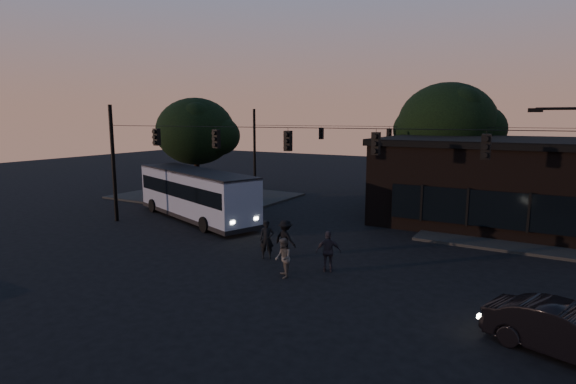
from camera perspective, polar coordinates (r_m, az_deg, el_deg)
The scene contains 14 objects.
ground at distance 19.98m, azimuth -5.88°, elevation -10.15°, with size 120.00×120.00×0.00m, color black.
sidewalk_far_right at distance 29.91m, azimuth 31.11°, elevation -4.72°, with size 14.00×10.00×0.15m, color black.
sidewalk_far_left at distance 39.09m, azimuth -10.40°, elevation -0.48°, with size 14.00×10.00×0.15m, color black.
building at distance 31.47m, azimuth 26.03°, elevation 1.20°, with size 15.40×10.41×5.40m.
tree_behind at distance 37.85m, azimuth 19.52°, elevation 8.13°, with size 7.60×7.60×9.43m.
tree_left at distance 37.79m, azimuth -11.64°, elevation 7.53°, with size 6.40×6.40×8.30m.
signal_rig_near at distance 22.30m, azimuth 0.00°, elevation 3.67°, with size 26.24×0.30×7.50m.
signal_rig_far at distance 36.98m, azimuth 12.64°, elevation 5.34°, with size 26.24×0.30×7.50m.
bus at distance 30.27m, azimuth -11.67°, elevation 0.00°, with size 11.82×6.55×3.27m.
car at distance 15.36m, azimuth 31.98°, elevation -14.89°, with size 1.52×4.37×1.44m, color black.
pedestrian_a at distance 21.56m, azimuth -2.71°, elevation -6.03°, with size 0.68×0.45×1.87m, color black.
pedestrian_b at distance 19.09m, azimuth -0.62°, elevation -8.37°, with size 0.82×0.64×1.69m, color #474441.
pedestrian_c at distance 19.81m, azimuth 5.16°, elevation -7.53°, with size 1.07×0.45×1.83m, color black.
pedestrian_d at distance 21.64m, azimuth -0.33°, elevation -5.97°, with size 1.21×0.69×1.87m, color black.
Camera 1 is at (11.18, -15.17, 6.66)m, focal length 28.00 mm.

